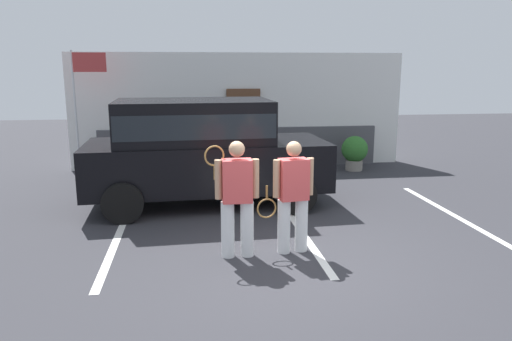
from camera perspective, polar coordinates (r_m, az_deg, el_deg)
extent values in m
plane|color=#2D2D33|center=(6.91, 4.17, -10.55)|extent=(40.00, 40.00, 0.00)
cube|color=silver|center=(8.26, -15.81, -7.13)|extent=(0.12, 4.40, 0.01)
cube|color=silver|center=(8.37, 4.89, -6.45)|extent=(0.12, 4.40, 0.01)
cube|color=silver|center=(9.46, 22.81, -5.19)|extent=(0.12, 4.40, 0.01)
cube|color=white|center=(13.19, -1.92, 7.11)|extent=(8.92, 0.30, 3.04)
cube|color=#4C4C51|center=(13.11, -1.80, 2.73)|extent=(7.49, 0.10, 1.06)
cube|color=brown|center=(13.02, -1.48, 4.98)|extent=(0.90, 0.06, 2.10)
cube|color=black|center=(9.50, -5.71, 0.74)|extent=(4.67, 2.08, 0.90)
cube|color=black|center=(9.35, -7.36, 5.80)|extent=(2.97, 1.87, 0.80)
cube|color=black|center=(9.35, -7.35, 5.68)|extent=(2.91, 1.89, 0.44)
cylinder|color=black|center=(10.73, 2.21, -0.30)|extent=(0.73, 0.29, 0.72)
cylinder|color=black|center=(8.93, 4.80, -2.86)|extent=(0.73, 0.29, 0.72)
cylinder|color=black|center=(10.53, -14.51, -0.92)|extent=(0.73, 0.29, 0.72)
cylinder|color=black|center=(8.69, -15.41, -3.69)|extent=(0.73, 0.29, 0.72)
cylinder|color=white|center=(6.94, -1.06, -6.86)|extent=(0.19, 0.19, 0.81)
cylinder|color=white|center=(6.91, -3.34, -6.95)|extent=(0.19, 0.19, 0.81)
cube|color=#E04C4C|center=(6.73, -2.25, -1.22)|extent=(0.41, 0.26, 0.60)
sphere|color=tan|center=(6.64, -2.28, 2.53)|extent=(0.22, 0.22, 0.22)
cylinder|color=tan|center=(6.75, -0.07, -0.94)|extent=(0.10, 0.10, 0.55)
cylinder|color=tan|center=(6.70, -4.44, -1.07)|extent=(0.10, 0.10, 0.55)
torus|color=olive|center=(6.68, -4.93, 1.73)|extent=(0.29, 0.11, 0.29)
cylinder|color=olive|center=(6.73, -4.89, -0.23)|extent=(0.03, 0.03, 0.20)
cylinder|color=white|center=(7.16, 5.36, -6.37)|extent=(0.19, 0.19, 0.79)
cylinder|color=white|center=(7.07, 3.30, -6.58)|extent=(0.19, 0.19, 0.79)
cube|color=#E04C4C|center=(6.92, 4.43, -1.03)|extent=(0.44, 0.31, 0.59)
sphere|color=tan|center=(6.84, 4.49, 2.55)|extent=(0.22, 0.22, 0.22)
cylinder|color=tan|center=(7.01, 6.37, -0.70)|extent=(0.10, 0.10, 0.54)
cylinder|color=tan|center=(6.83, 2.44, -0.96)|extent=(0.10, 0.10, 0.54)
torus|color=olive|center=(6.95, 1.26, -4.48)|extent=(0.37, 0.08, 0.37)
cylinder|color=olive|center=(6.89, 1.27, -2.61)|extent=(0.03, 0.03, 0.20)
cylinder|color=gray|center=(12.99, 11.46, 0.63)|extent=(0.44, 0.44, 0.27)
sphere|color=#2D6B28|center=(12.91, 11.54, 2.49)|extent=(0.69, 0.69, 0.69)
cylinder|color=silver|center=(12.42, -20.44, 6.08)|extent=(0.05, 0.05, 3.05)
cube|color=#B23838|center=(12.29, -19.01, 11.96)|extent=(0.75, 0.10, 0.45)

